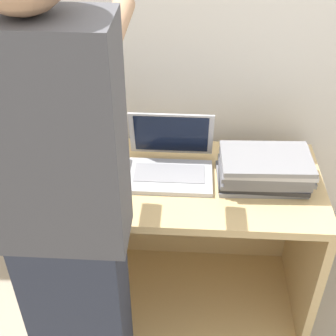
{
  "coord_description": "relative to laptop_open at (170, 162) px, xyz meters",
  "views": [
    {
      "loc": [
        0.09,
        -1.23,
        1.94
      ],
      "look_at": [
        0.0,
        0.2,
        0.86
      ],
      "focal_mm": 50.0,
      "sensor_mm": 36.0,
      "label": 1
    }
  ],
  "objects": [
    {
      "name": "cart",
      "position": [
        0.0,
        0.03,
        -0.42
      ],
      "size": [
        1.27,
        0.58,
        0.74
      ],
      "color": "tan",
      "rests_on": "ground_plane"
    },
    {
      "name": "person",
      "position": [
        -0.3,
        -0.52,
        0.13
      ],
      "size": [
        0.4,
        0.54,
        1.82
      ],
      "color": "#2D3342",
      "rests_on": "ground_plane"
    },
    {
      "name": "wall_back",
      "position": [
        0.0,
        0.35,
        0.41
      ],
      "size": [
        8.0,
        0.05,
        2.4
      ],
      "color": "silver",
      "rests_on": "ground_plane"
    },
    {
      "name": "laptop_stack_left",
      "position": [
        -0.39,
        -0.05,
        0.01
      ],
      "size": [
        0.37,
        0.24,
        0.11
      ],
      "color": "#B7B7BC",
      "rests_on": "cart"
    },
    {
      "name": "laptop_stack_right",
      "position": [
        0.38,
        -0.05,
        0.02
      ],
      "size": [
        0.38,
        0.25,
        0.13
      ],
      "color": "gray",
      "rests_on": "cart"
    },
    {
      "name": "laptop_open",
      "position": [
        0.0,
        0.0,
        0.0
      ],
      "size": [
        0.35,
        0.28,
        0.24
      ],
      "color": "#B7B7BC",
      "rests_on": "cart"
    }
  ]
}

